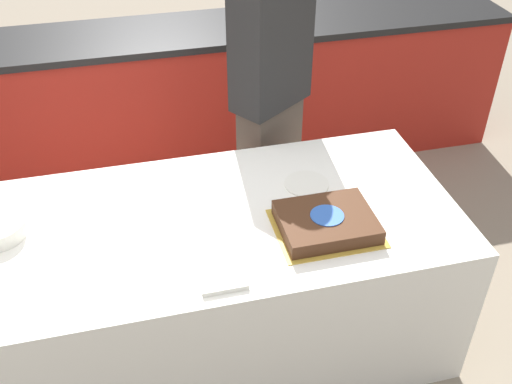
{
  "coord_description": "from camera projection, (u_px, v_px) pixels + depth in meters",
  "views": [
    {
      "loc": [
        -0.21,
        -1.84,
        2.27
      ],
      "look_at": [
        0.24,
        0.0,
        0.84
      ],
      "focal_mm": 42.0,
      "sensor_mm": 36.0,
      "label": 1
    }
  ],
  "objects": [
    {
      "name": "back_counter",
      "position": [
        160.0,
        102.0,
        3.75
      ],
      "size": [
        4.4,
        0.58,
        0.92
      ],
      "color": "#A82319",
      "rests_on": "ground_plane"
    },
    {
      "name": "utensil_pile",
      "position": [
        224.0,
        283.0,
        2.1
      ],
      "size": [
        0.17,
        0.09,
        0.02
      ],
      "color": "white",
      "rests_on": "dining_table"
    },
    {
      "name": "side_plate_near_cake",
      "position": [
        307.0,
        184.0,
        2.58
      ],
      "size": [
        0.19,
        0.19,
        0.0
      ],
      "color": "white",
      "rests_on": "dining_table"
    },
    {
      "name": "dining_table",
      "position": [
        202.0,
        286.0,
        2.61
      ],
      "size": [
        2.13,
        0.94,
        0.74
      ],
      "color": "white",
      "rests_on": "ground_plane"
    },
    {
      "name": "cake",
      "position": [
        326.0,
        222.0,
        2.33
      ],
      "size": [
        0.41,
        0.33,
        0.07
      ],
      "color": "gold",
      "rests_on": "dining_table"
    },
    {
      "name": "person_cutting_cake",
      "position": [
        270.0,
        102.0,
        2.95
      ],
      "size": [
        0.44,
        0.39,
        1.64
      ],
      "rotation": [
        0.0,
        0.0,
        -2.53
      ],
      "color": "#4C4238",
      "rests_on": "ground_plane"
    },
    {
      "name": "ground_plane",
      "position": [
        206.0,
        340.0,
        2.83
      ],
      "size": [
        14.0,
        14.0,
        0.0
      ],
      "primitive_type": "plane",
      "color": "gray"
    }
  ]
}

